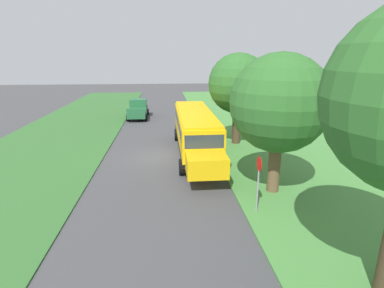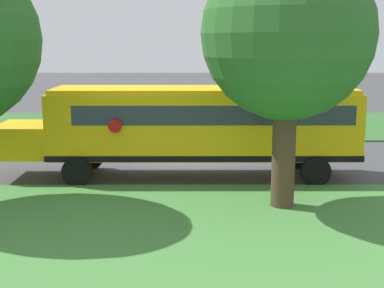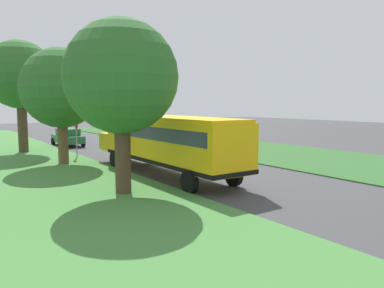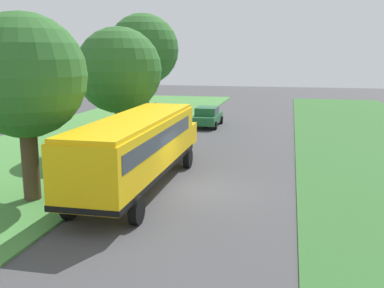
{
  "view_description": "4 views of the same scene",
  "coord_description": "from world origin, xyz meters",
  "px_view_note": "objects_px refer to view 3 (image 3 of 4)",
  "views": [
    {
      "loc": [
        -0.49,
        20.72,
        7.01
      ],
      "look_at": [
        -2.11,
        2.81,
        1.72
      ],
      "focal_mm": 28.0,
      "sensor_mm": 36.0,
      "label": 1
    },
    {
      "loc": [
        -21.04,
        -0.15,
        4.75
      ],
      "look_at": [
        -2.53,
        -0.21,
        1.16
      ],
      "focal_mm": 50.0,
      "sensor_mm": 36.0,
      "label": 2
    },
    {
      "loc": [
        -12.79,
        -17.23,
        3.86
      ],
      "look_at": [
        0.1,
        1.26,
        1.38
      ],
      "focal_mm": 35.0,
      "sensor_mm": 36.0,
      "label": 3
    },
    {
      "loc": [
        3.57,
        -18.11,
        5.8
      ],
      "look_at": [
        -0.45,
        0.26,
        1.94
      ],
      "focal_mm": 42.0,
      "sensor_mm": 36.0,
      "label": 4
    }
  ],
  "objects_px": {
    "car_green_nearest": "(68,136)",
    "stop_sign": "(76,134)",
    "school_bus": "(167,140)",
    "oak_tree_roadside_mid": "(62,88)",
    "oak_tree_beside_bus": "(121,77)",
    "oak_tree_far_end": "(18,74)"
  },
  "relations": [
    {
      "from": "car_green_nearest",
      "to": "stop_sign",
      "type": "bearing_deg",
      "value": -102.47
    },
    {
      "from": "school_bus",
      "to": "oak_tree_roadside_mid",
      "type": "height_order",
      "value": "oak_tree_roadside_mid"
    },
    {
      "from": "car_green_nearest",
      "to": "oak_tree_beside_bus",
      "type": "relative_size",
      "value": 0.6
    },
    {
      "from": "car_green_nearest",
      "to": "oak_tree_roadside_mid",
      "type": "bearing_deg",
      "value": -107.79
    },
    {
      "from": "school_bus",
      "to": "stop_sign",
      "type": "distance_m",
      "value": 9.08
    },
    {
      "from": "car_green_nearest",
      "to": "oak_tree_beside_bus",
      "type": "height_order",
      "value": "oak_tree_beside_bus"
    },
    {
      "from": "oak_tree_roadside_mid",
      "to": "car_green_nearest",
      "type": "bearing_deg",
      "value": 72.21
    },
    {
      "from": "oak_tree_beside_bus",
      "to": "oak_tree_roadside_mid",
      "type": "distance_m",
      "value": 9.36
    },
    {
      "from": "car_green_nearest",
      "to": "stop_sign",
      "type": "height_order",
      "value": "stop_sign"
    },
    {
      "from": "oak_tree_far_end",
      "to": "stop_sign",
      "type": "distance_m",
      "value": 7.32
    },
    {
      "from": "car_green_nearest",
      "to": "oak_tree_beside_bus",
      "type": "distance_m",
      "value": 20.19
    },
    {
      "from": "oak_tree_roadside_mid",
      "to": "oak_tree_far_end",
      "type": "relative_size",
      "value": 0.84
    },
    {
      "from": "stop_sign",
      "to": "school_bus",
      "type": "bearing_deg",
      "value": -77.56
    },
    {
      "from": "school_bus",
      "to": "car_green_nearest",
      "type": "bearing_deg",
      "value": 90.52
    },
    {
      "from": "oak_tree_beside_bus",
      "to": "stop_sign",
      "type": "xyz_separation_m",
      "value": [
        1.66,
        11.33,
        -3.2
      ]
    },
    {
      "from": "car_green_nearest",
      "to": "oak_tree_far_end",
      "type": "xyz_separation_m",
      "value": [
        -4.36,
        -2.81,
        5.17
      ]
    },
    {
      "from": "oak_tree_far_end",
      "to": "stop_sign",
      "type": "height_order",
      "value": "oak_tree_far_end"
    },
    {
      "from": "oak_tree_beside_bus",
      "to": "oak_tree_far_end",
      "type": "bearing_deg",
      "value": 93.08
    },
    {
      "from": "school_bus",
      "to": "oak_tree_beside_bus",
      "type": "bearing_deg",
      "value": -145.67
    },
    {
      "from": "school_bus",
      "to": "car_green_nearest",
      "type": "distance_m",
      "value": 17.03
    },
    {
      "from": "car_green_nearest",
      "to": "stop_sign",
      "type": "distance_m",
      "value": 8.38
    },
    {
      "from": "school_bus",
      "to": "oak_tree_far_end",
      "type": "xyz_separation_m",
      "value": [
        -4.51,
        14.19,
        4.13
      ]
    }
  ]
}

